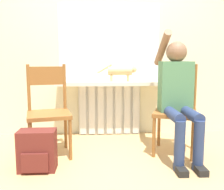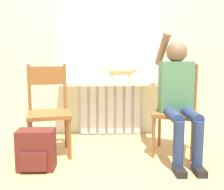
% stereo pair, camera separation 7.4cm
% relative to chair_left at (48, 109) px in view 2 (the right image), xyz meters
% --- Properties ---
extents(ground_plane, '(12.00, 12.00, 0.00)m').
position_rel_chair_left_xyz_m(ground_plane, '(0.69, -0.43, -0.49)').
color(ground_plane, tan).
extents(wall_with_window, '(7.00, 0.06, 2.70)m').
position_rel_chair_left_xyz_m(wall_with_window, '(0.69, 0.80, 0.86)').
color(wall_with_window, beige).
rests_on(wall_with_window, ground_plane).
extents(radiator, '(0.84, 0.08, 0.69)m').
position_rel_chair_left_xyz_m(radiator, '(0.69, 0.72, -0.15)').
color(radiator, silver).
rests_on(radiator, ground_plane).
extents(windowsill, '(1.40, 0.31, 0.05)m').
position_rel_chair_left_xyz_m(windowsill, '(0.69, 0.61, 0.22)').
color(windowsill, silver).
rests_on(windowsill, radiator).
extents(window_glass, '(1.34, 0.01, 1.00)m').
position_rel_chair_left_xyz_m(window_glass, '(0.69, 0.76, 0.75)').
color(window_glass, white).
rests_on(window_glass, windowsill).
extents(chair_left, '(0.53, 0.53, 0.97)m').
position_rel_chair_left_xyz_m(chair_left, '(0.00, 0.00, 0.00)').
color(chair_left, brown).
rests_on(chair_left, ground_plane).
extents(chair_right, '(0.57, 0.57, 0.97)m').
position_rel_chair_left_xyz_m(chair_right, '(1.39, -0.00, 0.00)').
color(chair_right, brown).
rests_on(chair_right, ground_plane).
extents(person, '(0.36, 1.03, 1.34)m').
position_rel_chair_left_xyz_m(person, '(1.37, -0.13, 0.19)').
color(person, navy).
rests_on(person, ground_plane).
extents(cat, '(0.52, 0.11, 0.23)m').
position_rel_chair_left_xyz_m(cat, '(0.83, 0.57, 0.38)').
color(cat, '#DBB77A').
rests_on(cat, windowsill).
extents(backpack, '(0.34, 0.23, 0.38)m').
position_rel_chair_left_xyz_m(backpack, '(-0.04, -0.42, -0.31)').
color(backpack, maroon).
rests_on(backpack, ground_plane).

